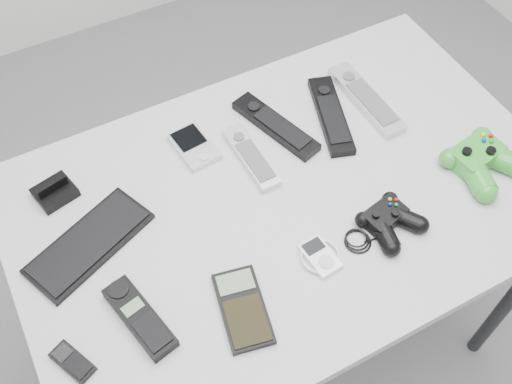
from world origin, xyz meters
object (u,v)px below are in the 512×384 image
desk (287,212)px  cordless_handset (140,317)px  remote_black_a (275,125)px  remote_silver_a (251,157)px  pda_keyboard (89,243)px  mobile_phone (72,362)px  controller_green (482,159)px  calculator (243,308)px  pda (194,146)px  remote_black_b (331,115)px  mp3_player (320,256)px  controller_black (389,219)px  remote_silver_b (366,99)px

desk → cordless_handset: size_ratio=6.70×
remote_black_a → remote_silver_a: bearing=-166.4°
pda_keyboard → remote_silver_a: (0.39, 0.04, 0.00)m
mobile_phone → controller_green: controller_green is taller
cordless_handset → calculator: 0.19m
pda → remote_silver_a: size_ratio=0.62×
remote_black_a → remote_black_b: bearing=-30.8°
remote_black_b → controller_green: bearing=-34.5°
calculator → pda_keyboard: bearing=139.3°
desk → mp3_player: bearing=-97.1°
mobile_phone → calculator: bearing=-33.8°
calculator → controller_black: size_ratio=0.79×
pda_keyboard → remote_black_b: 0.62m
remote_silver_a → remote_silver_b: size_ratio=0.77×
controller_black → remote_black_b: bearing=68.6°
remote_silver_b → mobile_phone: size_ratio=2.90×
pda → controller_black: (0.27, -0.37, 0.01)m
cordless_handset → mp3_player: bearing=-19.4°
remote_black_a → cordless_handset: cordless_handset is taller
mobile_phone → remote_silver_b: bearing=-5.1°
pda_keyboard → remote_black_b: size_ratio=1.09×
mp3_player → remote_black_a: bearing=70.9°
controller_green → controller_black: bearing=178.3°
mp3_player → controller_black: (0.16, 0.00, 0.01)m
desk → remote_silver_b: size_ratio=4.70×
remote_silver_b → mp3_player: 0.45m
pda_keyboard → remote_black_a: (0.48, 0.10, 0.00)m
cordless_handset → remote_silver_b: bearing=9.0°
remote_black_a → mobile_phone: size_ratio=2.76×
mp3_player → cordless_handset: bearing=168.5°
pda_keyboard → remote_silver_a: remote_silver_a is taller
pda_keyboard → controller_black: bearing=-46.2°
desk → mobile_phone: bearing=-164.8°
desk → calculator: bearing=-137.1°
remote_black_b → remote_silver_b: remote_silver_b is taller
cordless_handset → calculator: bearing=-34.3°
desk → pda: 0.26m
pda_keyboard → calculator: bearing=-75.2°
remote_silver_b → calculator: 0.61m
cordless_handset → calculator: size_ratio=1.06×
pda_keyboard → mobile_phone: bearing=-138.4°
mobile_phone → cordless_handset: cordless_handset is taller
desk → remote_silver_b: remote_silver_b is taller
desk → remote_silver_a: bearing=101.8°
pda → remote_silver_b: bearing=-14.2°
controller_black → controller_green: bearing=-4.7°
desk → remote_black_b: (0.20, 0.14, 0.08)m
remote_black_a → cordless_handset: (-0.45, -0.30, 0.00)m
cordless_handset → remote_silver_a: bearing=21.5°
pda → controller_black: controller_black is taller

